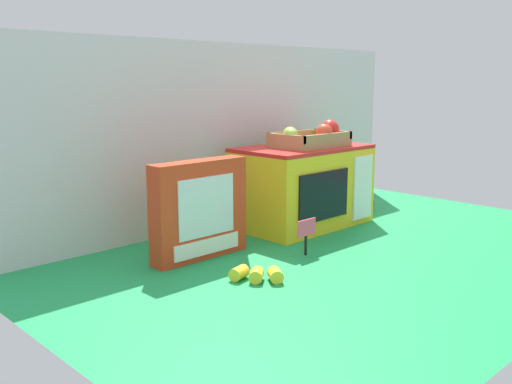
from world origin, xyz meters
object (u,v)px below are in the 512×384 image
toy_microwave (302,186)px  loose_toy_banana (257,274)px  food_groups_crate (313,138)px  loose_toy_apple (367,202)px  cookie_set_box (200,210)px  price_sign (306,231)px

toy_microwave → loose_toy_banana: size_ratio=3.65×
food_groups_crate → loose_toy_apple: bearing=1.8°
cookie_set_box → price_sign: bearing=-40.4°
toy_microwave → loose_toy_banana: bearing=-149.9°
food_groups_crate → loose_toy_banana: bearing=-153.3°
cookie_set_box → food_groups_crate: bearing=1.3°
price_sign → loose_toy_apple: size_ratio=1.78×
price_sign → food_groups_crate: bearing=37.6°
food_groups_crate → loose_toy_apple: 0.41m
toy_microwave → cookie_set_box: bearing=-174.8°
toy_microwave → loose_toy_apple: 0.35m
loose_toy_banana → loose_toy_apple: 0.85m
loose_toy_apple → toy_microwave: bearing=176.3°
toy_microwave → price_sign: 0.34m
price_sign → loose_toy_apple: price_sign is taller
loose_toy_banana → loose_toy_apple: loose_toy_apple is taller
toy_microwave → cookie_set_box: 0.46m
cookie_set_box → loose_toy_apple: cookie_set_box is taller
cookie_set_box → loose_toy_banana: cookie_set_box is taller
toy_microwave → loose_toy_banana: (-0.48, -0.28, -0.11)m
price_sign → loose_toy_banana: size_ratio=0.84×
toy_microwave → food_groups_crate: 0.16m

